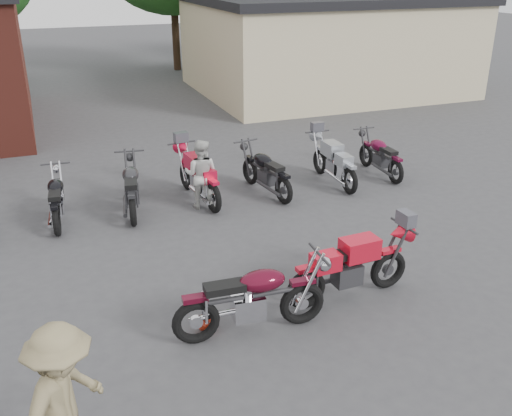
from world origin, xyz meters
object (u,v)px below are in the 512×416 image
object	(u,v)px
person_light	(201,174)
row_bike_5	(265,169)
vintage_motorcycle	(253,295)
row_bike_4	(198,174)
row_bike_3	(131,185)
person_tan	(65,404)
row_bike_6	(334,160)
row_bike_7	(380,153)
row_bike_2	(56,196)
helmet	(206,323)
sportbike	(352,263)

from	to	relation	value
person_light	row_bike_5	distance (m)	1.63
vintage_motorcycle	row_bike_4	bearing A→B (deg)	86.44
row_bike_3	person_tan	bearing A→B (deg)	174.33
row_bike_5	row_bike_6	world-z (taller)	row_bike_6
row_bike_7	person_light	bearing A→B (deg)	95.66
vintage_motorcycle	row_bike_2	world-z (taller)	vintage_motorcycle
row_bike_3	row_bike_4	bearing A→B (deg)	-77.55
vintage_motorcycle	person_light	size ratio (longest dim) A/B	1.43
helmet	person_tan	bearing A→B (deg)	-136.18
row_bike_4	row_bike_6	size ratio (longest dim) A/B	1.04
vintage_motorcycle	helmet	xyz separation A→B (m)	(-0.63, 0.29, -0.50)
helmet	row_bike_3	bearing A→B (deg)	92.55
helmet	row_bike_7	xyz separation A→B (m)	(5.98, 4.82, 0.42)
person_light	row_bike_6	size ratio (longest dim) A/B	0.75
helmet	row_bike_4	bearing A→B (deg)	75.17
row_bike_3	row_bike_5	world-z (taller)	row_bike_3
vintage_motorcycle	row_bike_2	distance (m)	5.59
sportbike	row_bike_3	world-z (taller)	sportbike
row_bike_4	person_light	bearing A→B (deg)	166.57
row_bike_4	row_bike_5	size ratio (longest dim) A/B	1.06
person_tan	row_bike_2	xyz separation A→B (m)	(0.26, 6.70, -0.36)
row_bike_2	row_bike_5	world-z (taller)	row_bike_5
sportbike	row_bike_7	bearing A→B (deg)	50.51
vintage_motorcycle	row_bike_3	size ratio (longest dim) A/B	1.06
row_bike_6	row_bike_2	bearing A→B (deg)	89.43
row_bike_7	row_bike_5	bearing A→B (deg)	93.12
row_bike_3	row_bike_2	bearing A→B (deg)	98.46
vintage_motorcycle	person_light	distance (m)	4.74
person_light	row_bike_7	bearing A→B (deg)	-143.88
vintage_motorcycle	row_bike_4	distance (m)	5.17
vintage_motorcycle	row_bike_3	world-z (taller)	vintage_motorcycle
sportbike	row_bike_4	distance (m)	4.93
helmet	row_bike_2	distance (m)	5.10
row_bike_2	row_bike_5	size ratio (longest dim) A/B	0.95
row_bike_6	row_bike_7	world-z (taller)	row_bike_6
vintage_motorcycle	row_bike_6	size ratio (longest dim) A/B	1.07
person_light	row_bike_3	distance (m)	1.49
row_bike_6	helmet	bearing A→B (deg)	135.71
row_bike_3	sportbike	bearing A→B (deg)	-141.71
person_tan	row_bike_6	distance (m)	9.36
vintage_motorcycle	row_bike_6	world-z (taller)	vintage_motorcycle
row_bike_3	helmet	bearing A→B (deg)	-168.16
helmet	row_bike_6	world-z (taller)	row_bike_6
row_bike_4	row_bike_7	size ratio (longest dim) A/B	1.12
row_bike_5	row_bike_7	distance (m)	3.15
helmet	vintage_motorcycle	bearing A→B (deg)	-24.77
row_bike_6	row_bike_4	bearing A→B (deg)	87.76
person_light	vintage_motorcycle	bearing A→B (deg)	113.74
person_tan	row_bike_4	distance (m)	7.52
row_bike_3	person_light	bearing A→B (deg)	-94.41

